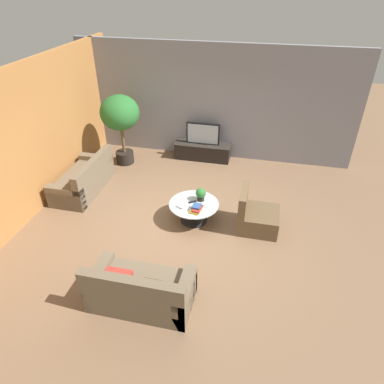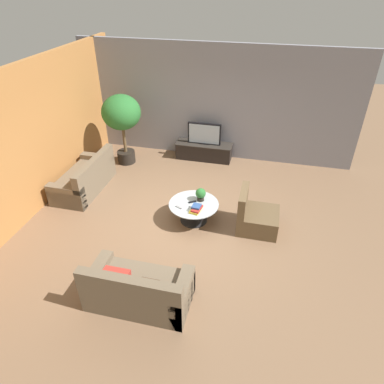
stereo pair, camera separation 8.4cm
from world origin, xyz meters
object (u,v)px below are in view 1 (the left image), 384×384
Objects in this scene: television at (203,134)px; media_console at (203,151)px; couch_by_wall at (84,180)px; couch_near_entry at (140,290)px; armchair_wicker at (256,217)px; coffee_table at (194,209)px; potted_palm_tall at (120,116)px; potted_plant_tabletop at (201,194)px.

media_console is at bearing 90.00° from television.
media_console is 3.28m from couch_by_wall.
couch_near_entry is 2.82m from armchair_wicker.
armchair_wicker is at bearing -59.26° from media_console.
couch_by_wall is at bearing -49.49° from couch_near_entry.
coffee_table is 2.30m from couch_near_entry.
armchair_wicker reaches higher than media_console.
potted_palm_tall reaches higher than armchair_wicker.
couch_near_entry is 0.86× the size of potted_palm_tall.
potted_palm_tall is (-2.02, -0.70, 1.08)m from media_console.
couch_by_wall is 0.93× the size of potted_palm_tall.
couch_by_wall reaches higher than coffee_table.
potted_palm_tall is 6.61× the size of potted_plant_tabletop.
potted_palm_tall reaches higher than potted_plant_tabletop.
potted_palm_tall reaches higher than coffee_table.
couch_by_wall is 3.74m from couch_near_entry.
potted_plant_tabletop is (2.89, -0.42, 0.29)m from couch_by_wall.
coffee_table is at bearing -98.74° from couch_near_entry.
television is at bearing 100.28° from potted_plant_tabletop.
media_console reaches higher than coffee_table.
potted_plant_tabletop is at bearing -79.72° from television.
potted_palm_tall is at bearing 60.62° from armchair_wicker.
television is 0.87× the size of coffee_table.
couch_by_wall is at bearing 168.30° from coffee_table.
media_console is 0.50m from television.
coffee_table is at bearing -82.46° from media_console.
potted_palm_tall is (-2.39, 2.10, 1.02)m from coffee_table.
media_console is 1.49× the size of coffee_table.
television is at bearing 97.54° from coffee_table.
potted_palm_tall is at bearing 142.03° from potted_plant_tabletop.
coffee_table is at bearing -82.46° from television.
media_console is 5.07m from couch_near_entry.
couch_by_wall is at bearing -137.29° from media_console.
potted_palm_tall reaches higher than couch_near_entry.
television is 5.09m from couch_near_entry.
couch_by_wall is (-2.78, 0.58, -0.01)m from coffee_table.
television reaches higher than potted_plant_tabletop.
television is at bearing 18.98° from potted_palm_tall.
television reaches higher than couch_near_entry.
media_console is 5.45× the size of potted_plant_tabletop.
television is at bearing 30.76° from armchair_wicker.
media_console is 2.82m from coffee_table.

